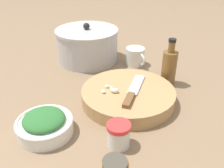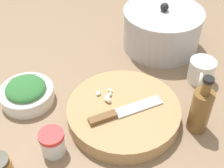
# 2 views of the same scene
# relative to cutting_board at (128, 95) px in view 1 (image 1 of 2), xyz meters

# --- Properties ---
(ground_plane) EXTENTS (5.00, 5.00, 0.00)m
(ground_plane) POSITION_rel_cutting_board_xyz_m (-0.01, 0.06, -0.02)
(ground_plane) COLOR #7F664C
(cutting_board) EXTENTS (0.31, 0.31, 0.05)m
(cutting_board) POSITION_rel_cutting_board_xyz_m (0.00, 0.00, 0.00)
(cutting_board) COLOR tan
(cutting_board) RESTS_ON ground_plane
(chef_knife) EXTENTS (0.21, 0.09, 0.01)m
(chef_knife) POSITION_rel_cutting_board_xyz_m (-0.01, -0.02, 0.03)
(chef_knife) COLOR brown
(chef_knife) RESTS_ON cutting_board
(garlic_cloves) EXTENTS (0.05, 0.06, 0.02)m
(garlic_cloves) POSITION_rel_cutting_board_xyz_m (-0.04, 0.04, 0.03)
(garlic_cloves) COLOR silver
(garlic_cloves) RESTS_ON cutting_board
(herb_bowl) EXTENTS (0.16, 0.16, 0.06)m
(herb_bowl) POSITION_rel_cutting_board_xyz_m (-0.27, 0.11, 0.01)
(herb_bowl) COLOR silver
(herb_bowl) RESTS_ON ground_plane
(spice_jar) EXTENTS (0.06, 0.06, 0.07)m
(spice_jar) POSITION_rel_cutting_board_xyz_m (-0.19, -0.09, 0.01)
(spice_jar) COLOR silver
(spice_jar) RESTS_ON ground_plane
(coffee_mug) EXTENTS (0.08, 0.10, 0.08)m
(coffee_mug) POSITION_rel_cutting_board_xyz_m (0.27, 0.12, 0.02)
(coffee_mug) COLOR silver
(coffee_mug) RESTS_ON ground_plane
(oil_bottle) EXTENTS (0.05, 0.05, 0.18)m
(oil_bottle) POSITION_rel_cutting_board_xyz_m (0.19, -0.06, 0.05)
(oil_bottle) COLOR brown
(oil_bottle) RESTS_ON ground_plane
(stock_pot) EXTENTS (0.27, 0.27, 0.17)m
(stock_pot) POSITION_rel_cutting_board_xyz_m (0.19, 0.33, 0.05)
(stock_pot) COLOR #B2B2B7
(stock_pot) RESTS_ON ground_plane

